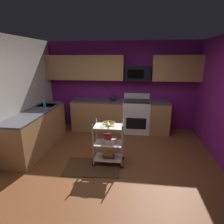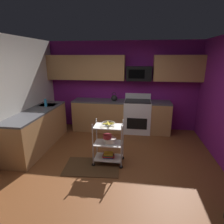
% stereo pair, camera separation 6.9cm
% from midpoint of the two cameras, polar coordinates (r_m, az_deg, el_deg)
% --- Properties ---
extents(floor, '(4.40, 4.80, 0.04)m').
position_cam_midpoint_polar(floor, '(3.97, -0.78, -16.99)').
color(floor, brown).
rests_on(floor, ground).
extents(wall_back, '(4.52, 0.06, 2.60)m').
position_cam_midpoint_polar(wall_back, '(5.80, 2.46, 7.77)').
color(wall_back, '#751970').
rests_on(wall_back, ground).
extents(counter_run, '(3.62, 2.73, 0.92)m').
position_cam_midpoint_polar(counter_run, '(5.25, -7.51, -2.68)').
color(counter_run, '#B27F4C').
rests_on(counter_run, ground).
extents(oven_range, '(0.76, 0.65, 1.10)m').
position_cam_midpoint_polar(oven_range, '(5.64, 6.92, -1.14)').
color(oven_range, white).
rests_on(oven_range, ground).
extents(upper_cabinets, '(4.40, 0.33, 0.70)m').
position_cam_midpoint_polar(upper_cabinets, '(5.56, 1.25, 13.12)').
color(upper_cabinets, '#B27F4C').
extents(microwave, '(0.70, 0.39, 0.40)m').
position_cam_midpoint_polar(microwave, '(5.51, 7.36, 11.41)').
color(microwave, black).
extents(rolling_cart, '(0.64, 0.38, 0.91)m').
position_cam_midpoint_polar(rolling_cart, '(3.94, -1.53, -9.34)').
color(rolling_cart, silver).
rests_on(rolling_cart, ground).
extents(fruit_bowl, '(0.27, 0.27, 0.07)m').
position_cam_midpoint_polar(fruit_bowl, '(3.78, -1.58, -3.54)').
color(fruit_bowl, silver).
rests_on(fruit_bowl, rolling_cart).
extents(mixing_bowl_large, '(0.25, 0.25, 0.11)m').
position_cam_midpoint_polar(mixing_bowl_large, '(3.91, -1.01, -8.49)').
color(mixing_bowl_large, silver).
rests_on(mixing_bowl_large, rolling_cart).
extents(mixing_bowl_small, '(0.18, 0.18, 0.08)m').
position_cam_midpoint_polar(mixing_bowl_small, '(3.85, -1.86, -7.30)').
color(mixing_bowl_small, maroon).
rests_on(mixing_bowl_small, rolling_cart).
extents(book_stack, '(0.26, 0.18, 0.10)m').
position_cam_midpoint_polar(book_stack, '(4.07, -1.50, -12.84)').
color(book_stack, '#1E4C8C').
rests_on(book_stack, rolling_cart).
extents(kettle, '(0.21, 0.18, 0.26)m').
position_cam_midpoint_polar(kettle, '(5.55, -0.03, 4.22)').
color(kettle, black).
rests_on(kettle, counter_run).
extents(dish_soap_bottle, '(0.06, 0.06, 0.20)m').
position_cam_midpoint_polar(dish_soap_bottle, '(5.13, -19.99, 2.51)').
color(dish_soap_bottle, '#2D8CBF').
rests_on(dish_soap_bottle, counter_run).
extents(floor_rug, '(1.15, 0.78, 0.01)m').
position_cam_midpoint_polar(floor_rug, '(4.03, -6.43, -16.06)').
color(floor_rug, '#472D19').
rests_on(floor_rug, ground).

